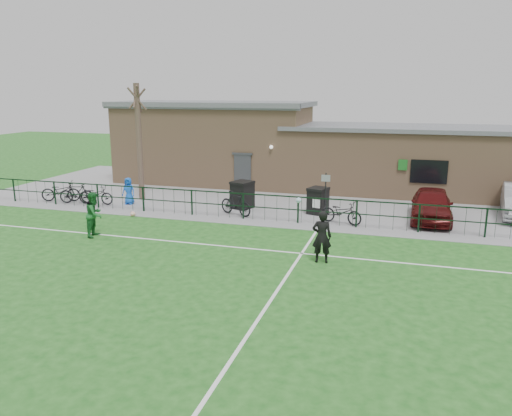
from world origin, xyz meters
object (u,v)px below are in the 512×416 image
(wheelie_bin_right, at_px, (318,202))
(bicycle_a, at_px, (61,191))
(bicycle_c, at_px, (96,195))
(outfield_player, at_px, (95,214))
(bicycle_e, at_px, (341,212))
(ball_ground, at_px, (133,214))
(wheelie_bin_left, at_px, (242,196))
(bicycle_b, at_px, (77,193))
(sign_post, at_px, (325,195))
(bicycle_d, at_px, (236,203))
(spectator_child, at_px, (129,191))
(bare_tree, at_px, (139,142))
(car_maroon, at_px, (432,205))

(wheelie_bin_right, bearing_deg, bicycle_a, -157.76)
(bicycle_c, height_order, outfield_player, outfield_player)
(bicycle_e, bearing_deg, ball_ground, 116.45)
(wheelie_bin_left, distance_m, bicycle_a, 9.59)
(bicycle_b, relative_size, ball_ground, 7.56)
(bicycle_a, bearing_deg, wheelie_bin_left, -100.73)
(sign_post, distance_m, bicycle_c, 11.51)
(bicycle_a, distance_m, bicycle_c, 2.16)
(bicycle_b, xyz_separation_m, ball_ground, (4.09, -1.52, -0.43))
(bicycle_d, relative_size, spectator_child, 1.37)
(bicycle_b, bearing_deg, bicycle_a, 65.67)
(sign_post, distance_m, bicycle_b, 12.58)
(bicycle_a, height_order, ball_ground, bicycle_a)
(bicycle_d, height_order, spectator_child, spectator_child)
(wheelie_bin_right, xyz_separation_m, outfield_player, (-7.82, -6.12, 0.30))
(bicycle_a, distance_m, ball_ground, 5.46)
(bicycle_a, distance_m, bicycle_e, 14.50)
(wheelie_bin_left, xyz_separation_m, bicycle_c, (-7.36, -1.31, -0.13))
(bicycle_e, distance_m, spectator_child, 10.78)
(bicycle_b, height_order, spectator_child, spectator_child)
(bare_tree, distance_m, wheelie_bin_left, 6.31)
(bare_tree, height_order, spectator_child, bare_tree)
(bare_tree, bearing_deg, car_maroon, -1.60)
(bare_tree, height_order, car_maroon, bare_tree)
(bicycle_c, bearing_deg, outfield_player, -149.79)
(bicycle_e, bearing_deg, wheelie_bin_right, 58.78)
(bicycle_a, bearing_deg, sign_post, -104.43)
(wheelie_bin_right, bearing_deg, bicycle_e, -31.87)
(car_maroon, bearing_deg, bicycle_e, -154.87)
(wheelie_bin_right, height_order, outfield_player, outfield_player)
(wheelie_bin_left, distance_m, wheelie_bin_right, 3.71)
(ball_ground, bearing_deg, car_maroon, 13.31)
(car_maroon, bearing_deg, sign_post, -171.96)
(wheelie_bin_right, bearing_deg, bicycle_d, -141.64)
(car_maroon, xyz_separation_m, bicycle_c, (-16.08, -1.49, -0.23))
(bicycle_b, bearing_deg, wheelie_bin_left, -96.31)
(bicycle_a, distance_m, spectator_child, 3.76)
(car_maroon, relative_size, bicycle_b, 2.42)
(wheelie_bin_right, xyz_separation_m, bicycle_c, (-11.07, -1.30, -0.08))
(bicycle_b, distance_m, outfield_player, 6.43)
(wheelie_bin_left, xyz_separation_m, wheelie_bin_right, (3.71, -0.01, -0.05))
(spectator_child, bearing_deg, car_maroon, 0.23)
(ball_ground, bearing_deg, bicycle_c, 152.16)
(sign_post, bearing_deg, bicycle_c, -175.24)
(wheelie_bin_right, distance_m, bicycle_a, 13.28)
(bare_tree, distance_m, ball_ground, 4.77)
(bicycle_c, bearing_deg, car_maroon, -88.51)
(bicycle_b, bearing_deg, car_maroon, -100.43)
(bicycle_b, height_order, bicycle_c, bicycle_b)
(sign_post, relative_size, bicycle_e, 1.06)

